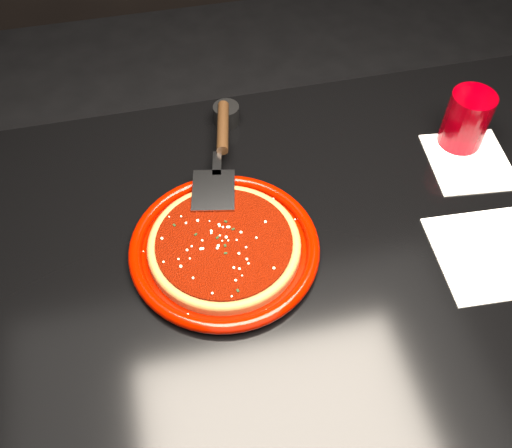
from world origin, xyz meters
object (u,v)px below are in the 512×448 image
Objects in this scene: cup at (466,120)px; table at (302,343)px; plate at (224,248)px; ramekin at (226,114)px; pizza_server at (220,155)px.

table is at bearing -153.28° from cup.
table is at bearing -5.72° from plate.
cup is at bearing 26.72° from table.
cup is at bearing 17.45° from plate.
table is 3.82× the size of plate.
ramekin reaches higher than plate.
plate is at bearing -101.64° from ramekin.
cup is (0.49, 0.15, 0.05)m from plate.
pizza_server is at bearing -105.89° from ramekin.
table is at bearing -74.68° from ramekin.
cup is at bearing 7.95° from pizza_server.
ramekin is at bearing 78.36° from plate.
ramekin is at bearing 105.32° from table.
plate is at bearing 174.28° from table.
pizza_server is 6.08× the size of ramekin.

